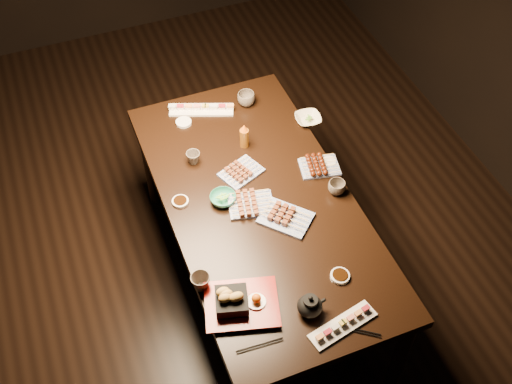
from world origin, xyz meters
The scene contains 23 objects.
ground centered at (0.00, 0.00, 0.00)m, with size 5.00×5.00×0.00m, color black.
dining_table centered at (0.21, -0.28, 0.38)m, with size 0.90×1.80×0.75m, color black.
sushi_platter_near centered at (0.28, -1.06, 0.77)m, with size 0.32×0.09×0.04m, color white, non-canonical shape.
sushi_platter_far centered at (0.15, 0.46, 0.77)m, with size 0.36×0.10×0.04m, color white, non-canonical shape.
yakitori_plate_center centered at (0.16, -0.29, 0.78)m, with size 0.22×0.16×0.06m, color #828EB6, non-canonical shape.
yakitori_plate_right centered at (0.29, -0.43, 0.78)m, with size 0.24×0.18×0.06m, color #828EB6, non-canonical shape.
yakitori_plate_left centered at (0.19, -0.07, 0.78)m, with size 0.21×0.15×0.05m, color #828EB6, non-canonical shape.
tsukune_plate centered at (0.59, -0.18, 0.78)m, with size 0.20×0.15×0.05m, color #828EB6, non-canonical shape.
edamame_bowl_green centered at (0.04, -0.21, 0.77)m, with size 0.13×0.13×0.04m, color #2F8F6F.
edamame_bowl_cream centered at (0.68, 0.16, 0.77)m, with size 0.14×0.14×0.03m, color beige.
tempura_tray centered at (-0.08, -0.81, 0.81)m, with size 0.32×0.26×0.12m, color black, non-canonical shape.
teacup_near_left centered at (-0.22, -0.65, 0.79)m, with size 0.09×0.09×0.08m, color brown.
teacup_mid_right centered at (0.59, -0.37, 0.78)m, with size 0.09×0.09×0.07m, color brown.
teacup_far_left centered at (-0.01, 0.10, 0.78)m, with size 0.07×0.07×0.07m, color brown.
teacup_far_right centered at (0.41, 0.42, 0.79)m, with size 0.10×0.10×0.08m, color brown.
teapot centered at (0.18, -0.94, 0.81)m, with size 0.13×0.13×0.11m, color black, non-canonical shape.
condiment_bottle centered at (0.28, 0.11, 0.82)m, with size 0.05×0.05×0.15m, color brown.
sauce_dish_west centered at (-0.16, -0.14, 0.76)m, with size 0.08×0.08×0.01m, color white.
sauce_dish_east centered at (0.65, -0.17, 0.76)m, with size 0.08×0.08×0.01m, color white.
sauce_dish_se centered at (0.39, -0.83, 0.76)m, with size 0.09×0.09×0.02m, color white.
sauce_dish_nw centered at (0.03, 0.40, 0.76)m, with size 0.09×0.09×0.02m, color white.
chopsticks_near centered at (-0.08, -1.02, 0.75)m, with size 0.21×0.02×0.01m, color black, non-canonical shape.
chopsticks_se centered at (0.33, -1.10, 0.75)m, with size 0.22×0.02×0.01m, color black, non-canonical shape.
Camera 1 is at (-0.56, -2.19, 3.19)m, focal length 45.00 mm.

